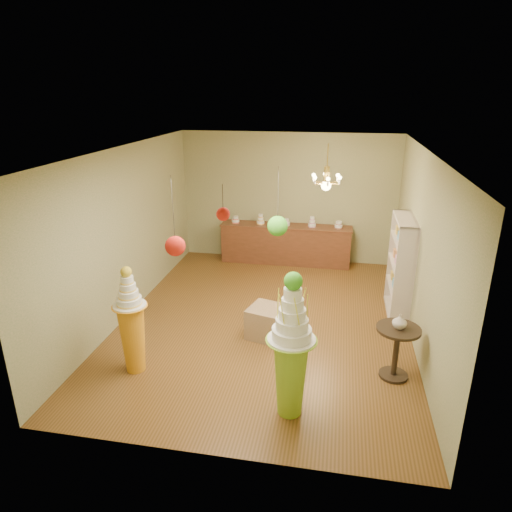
% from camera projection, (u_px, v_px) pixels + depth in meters
% --- Properties ---
extents(floor, '(6.50, 6.50, 0.00)m').
position_uv_depth(floor, '(265.00, 321.00, 8.15)').
color(floor, brown).
rests_on(floor, ground).
extents(ceiling, '(6.50, 6.50, 0.00)m').
position_uv_depth(ceiling, '(266.00, 150.00, 7.12)').
color(ceiling, white).
rests_on(ceiling, ground).
extents(wall_back, '(5.00, 0.04, 3.00)m').
position_uv_depth(wall_back, '(288.00, 198.00, 10.63)').
color(wall_back, gray).
rests_on(wall_back, ground).
extents(wall_front, '(5.00, 0.04, 3.00)m').
position_uv_depth(wall_front, '(213.00, 340.00, 4.64)').
color(wall_front, gray).
rests_on(wall_front, ground).
extents(wall_left, '(0.04, 6.50, 3.00)m').
position_uv_depth(wall_left, '(126.00, 233.00, 8.06)').
color(wall_left, gray).
rests_on(wall_left, ground).
extents(wall_right, '(0.04, 6.50, 3.00)m').
position_uv_depth(wall_right, '(421.00, 250.00, 7.21)').
color(wall_right, gray).
rests_on(wall_right, ground).
extents(pedestal_green, '(0.63, 0.63, 1.94)m').
position_uv_depth(pedestal_green, '(291.00, 358.00, 5.59)').
color(pedestal_green, '#84B427').
rests_on(pedestal_green, floor).
extents(pedestal_orange, '(0.48, 0.48, 1.63)m').
position_uv_depth(pedestal_orange, '(132.00, 330.00, 6.52)').
color(pedestal_orange, orange).
rests_on(pedestal_orange, floor).
extents(burlap_riser, '(0.71, 0.71, 0.52)m').
position_uv_depth(burlap_riser, '(267.00, 322.00, 7.57)').
color(burlap_riser, '#8B6E4C').
rests_on(burlap_riser, floor).
extents(sideboard, '(3.04, 0.54, 1.16)m').
position_uv_depth(sideboard, '(286.00, 243.00, 10.73)').
color(sideboard, brown).
rests_on(sideboard, floor).
extents(shelving_unit, '(0.33, 1.20, 1.80)m').
position_uv_depth(shelving_unit, '(401.00, 267.00, 8.18)').
color(shelving_unit, beige).
rests_on(shelving_unit, floor).
extents(round_table, '(0.78, 0.78, 0.79)m').
position_uv_depth(round_table, '(397.00, 345.00, 6.41)').
color(round_table, black).
rests_on(round_table, floor).
extents(vase, '(0.26, 0.26, 0.21)m').
position_uv_depth(vase, '(400.00, 321.00, 6.28)').
color(vase, beige).
rests_on(vase, round_table).
extents(pom_red_left, '(0.24, 0.24, 0.96)m').
position_uv_depth(pom_red_left, '(175.00, 246.00, 5.38)').
color(pom_red_left, '#393429').
rests_on(pom_red_left, ceiling).
extents(pom_green_mid, '(0.27, 0.27, 0.92)m').
position_uv_depth(pom_green_mid, '(278.00, 226.00, 5.95)').
color(pom_green_mid, '#393429').
rests_on(pom_green_mid, ceiling).
extents(pom_red_right, '(0.14, 0.14, 0.38)m').
position_uv_depth(pom_red_right, '(223.00, 214.00, 4.70)').
color(pom_red_right, '#393429').
rests_on(pom_red_right, ceiling).
extents(chandelier, '(0.76, 0.76, 0.85)m').
position_uv_depth(chandelier, '(326.00, 183.00, 8.24)').
color(chandelier, gold).
rests_on(chandelier, ceiling).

